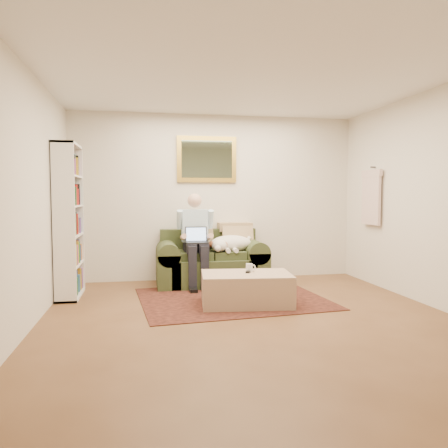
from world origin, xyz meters
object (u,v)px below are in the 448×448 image
object	(u,v)px
ottoman	(246,289)
bookshelf	(69,221)
laptop	(197,238)
sleeping_dog	(231,243)
coffee_mug	(249,268)
seated_man	(196,240)
sofa	(211,266)

from	to	relation	value
ottoman	bookshelf	bearing A→B (deg)	158.40
laptop	sleeping_dog	distance (m)	0.56
sleeping_dog	laptop	bearing A→B (deg)	-166.36
laptop	bookshelf	size ratio (longest dim) A/B	0.16
ottoman	coffee_mug	size ratio (longest dim) A/B	10.72
seated_man	ottoman	bearing A→B (deg)	-68.06
sleeping_dog	bookshelf	world-z (taller)	bookshelf
sleeping_dog	coffee_mug	bearing A→B (deg)	-90.10
sofa	laptop	bearing A→B (deg)	-138.98
ottoman	sleeping_dog	bearing A→B (deg)	87.15
seated_man	ottoman	distance (m)	1.35
sofa	ottoman	xyz separation A→B (m)	(0.23, -1.32, -0.08)
sofa	ottoman	size ratio (longest dim) A/B	1.51
laptop	coffee_mug	xyz separation A→B (m)	(0.53, -1.01, -0.27)
laptop	sleeping_dog	xyz separation A→B (m)	(0.53, 0.13, -0.10)
laptop	bookshelf	bearing A→B (deg)	-171.89
coffee_mug	sofa	bearing A→B (deg)	103.28
sofa	ottoman	distance (m)	1.34
sofa	laptop	size ratio (longest dim) A/B	5.15
sofa	seated_man	size ratio (longest dim) A/B	1.19
seated_man	sleeping_dog	xyz separation A→B (m)	(0.53, 0.07, -0.06)
bookshelf	ottoman	bearing A→B (deg)	-21.60
coffee_mug	laptop	bearing A→B (deg)	117.73
seated_man	laptop	distance (m)	0.07
sleeping_dog	bookshelf	xyz separation A→B (m)	(-2.25, -0.37, 0.38)
sofa	seated_man	world-z (taller)	seated_man
ottoman	bookshelf	size ratio (longest dim) A/B	0.54
sofa	seated_man	xyz separation A→B (m)	(-0.24, -0.15, 0.40)
sofa	bookshelf	size ratio (longest dim) A/B	0.81
laptop	coffee_mug	world-z (taller)	laptop
seated_man	bookshelf	world-z (taller)	bookshelf
laptop	coffee_mug	size ratio (longest dim) A/B	3.14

